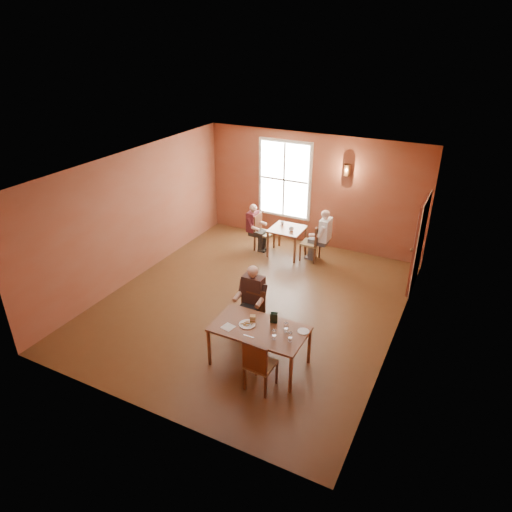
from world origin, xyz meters
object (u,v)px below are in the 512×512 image
at_px(chair_diner_maroon, 264,233).
at_px(diner_maroon, 263,228).
at_px(main_table, 259,346).
at_px(diner_white, 312,236).
at_px(diner_main, 250,307).
at_px(second_table, 287,241).
at_px(chair_diner_white, 311,242).
at_px(chair_empty, 261,363).
at_px(chair_diner_main, 251,316).

xyz_separation_m(chair_diner_maroon, diner_maroon, (-0.03, 0.00, 0.12)).
relative_size(main_table, diner_maroon, 1.33).
bearing_deg(diner_white, chair_diner_maroon, 90.00).
height_order(diner_main, second_table, diner_main).
xyz_separation_m(chair_diner_white, diner_maroon, (-1.33, 0.00, 0.13)).
distance_m(diner_main, chair_empty, 1.39).
relative_size(chair_diner_maroon, diner_maroon, 0.80).
distance_m(chair_empty, second_table, 5.01).
distance_m(chair_empty, diner_white, 4.84).
bearing_deg(main_table, chair_diner_maroon, 114.89).
bearing_deg(chair_diner_white, diner_main, -177.39).
bearing_deg(diner_white, diner_main, -177.86).
bearing_deg(diner_main, diner_maroon, -67.53).
height_order(chair_empty, diner_maroon, diner_maroon).
height_order(main_table, diner_white, diner_white).
xyz_separation_m(chair_diner_white, diner_white, (0.03, 0.00, 0.18)).
height_order(diner_main, diner_maroon, diner_main).
xyz_separation_m(diner_main, chair_diner_maroon, (-1.46, 3.62, -0.18)).
relative_size(diner_white, chair_diner_maroon, 1.35).
relative_size(chair_empty, diner_white, 0.74).
height_order(chair_empty, chair_diner_white, chair_empty).
distance_m(chair_diner_white, diner_maroon, 1.34).
bearing_deg(diner_main, chair_diner_maroon, -67.94).
bearing_deg(second_table, chair_diner_maroon, 180.00).
height_order(main_table, chair_diner_maroon, chair_diner_maroon).
bearing_deg(chair_diner_main, second_table, -77.19).
bearing_deg(diner_main, chair_diner_white, -87.39).
relative_size(chair_empty, chair_diner_maroon, 1.00).
distance_m(second_table, diner_white, 0.74).
distance_m(chair_diner_main, chair_empty, 1.40).
distance_m(diner_white, diner_maroon, 1.36).
distance_m(diner_main, diner_maroon, 3.91).
bearing_deg(diner_main, chair_diner_main, -90.00).
bearing_deg(chair_diner_maroon, chair_empty, 25.36).
distance_m(diner_main, diner_white, 3.62).
bearing_deg(chair_diner_main, diner_maroon, -67.37).
distance_m(diner_white, chair_diner_maroon, 1.34).
xyz_separation_m(chair_diner_main, diner_main, (0.00, -0.03, 0.20)).
relative_size(chair_diner_white, diner_white, 0.73).
distance_m(chair_diner_white, chair_diner_maroon, 1.30).
xyz_separation_m(chair_diner_main, chair_diner_white, (-0.16, 3.59, 0.01)).
height_order(second_table, diner_white, diner_white).
distance_m(chair_diner_main, second_table, 3.68).
relative_size(diner_white, diner_maroon, 1.09).
bearing_deg(chair_diner_white, diner_white, -90.00).
xyz_separation_m(diner_main, chair_empty, (0.78, -1.13, -0.18)).
xyz_separation_m(diner_main, chair_diner_white, (-0.16, 3.62, -0.19)).
relative_size(chair_empty, chair_diner_white, 1.02).
bearing_deg(second_table, chair_diner_main, -77.19).
bearing_deg(chair_empty, diner_maroon, 118.36).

